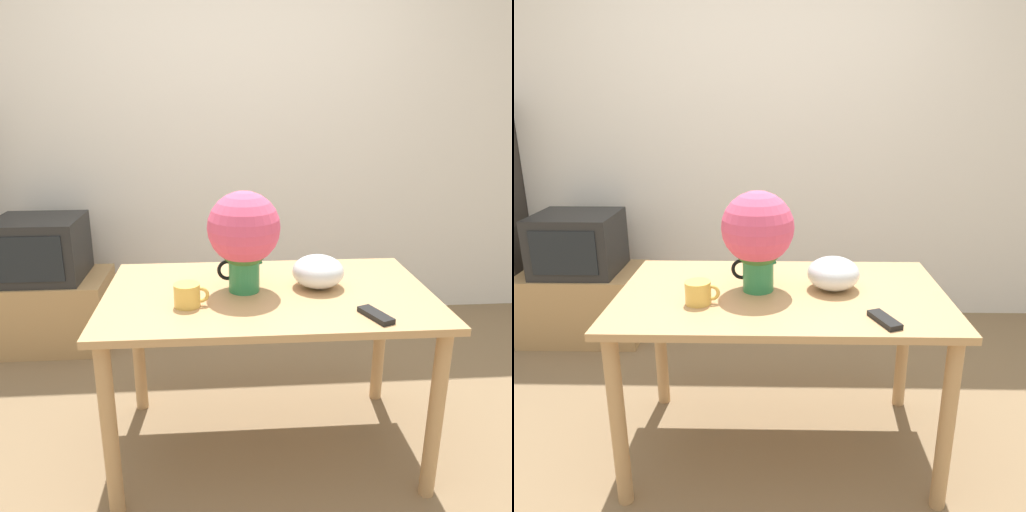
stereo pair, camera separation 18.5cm
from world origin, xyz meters
The scene contains 9 objects.
ground_plane centered at (0.00, 0.00, 0.00)m, with size 12.00×12.00×0.00m, color #7F6647.
wall_back centered at (0.00, 1.68, 1.30)m, with size 8.00×0.05×2.60m.
table centered at (0.12, 0.14, 0.65)m, with size 1.35×0.80×0.76m.
flower_vase centered at (0.02, 0.16, 1.00)m, with size 0.30×0.30×0.42m.
coffee_mug centered at (-0.20, 0.01, 0.81)m, with size 0.14×0.10×0.09m.
white_bowl centered at (0.34, 0.18, 0.83)m, with size 0.22×0.22×0.14m.
remote_control centered at (0.49, -0.15, 0.77)m, with size 0.11×0.16×0.02m.
tv_stand centered at (-1.18, 1.25, 0.23)m, with size 0.77×0.49×0.45m.
tv_set centered at (-1.18, 1.25, 0.64)m, with size 0.51×0.45×0.38m.
Camera 1 is at (-0.07, -1.78, 1.53)m, focal length 35.00 mm.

